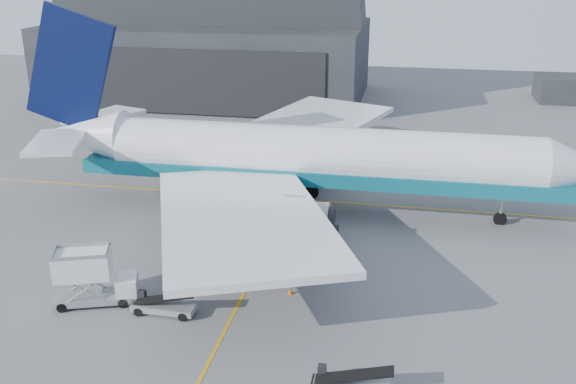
% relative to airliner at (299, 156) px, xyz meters
% --- Properties ---
extents(ground, '(200.00, 200.00, 0.00)m').
position_rel_airliner_xyz_m(ground, '(-1.11, -17.48, -5.25)').
color(ground, '#565659').
rests_on(ground, ground).
extents(taxi_lines, '(80.00, 42.12, 0.02)m').
position_rel_airliner_xyz_m(taxi_lines, '(-1.11, -4.82, -5.24)').
color(taxi_lines, orange).
rests_on(taxi_lines, ground).
extents(hangar, '(50.00, 28.30, 28.00)m').
position_rel_airliner_xyz_m(hangar, '(-23.11, 47.46, 4.29)').
color(hangar, black).
rests_on(hangar, ground).
extents(airliner, '(53.49, 51.87, 18.77)m').
position_rel_airliner_xyz_m(airliner, '(0.00, 0.00, 0.00)').
color(airliner, white).
rests_on(airliner, ground).
extents(catering_truck, '(5.98, 3.79, 3.86)m').
position_rel_airliner_xyz_m(catering_truck, '(-11.00, -19.59, -3.30)').
color(catering_truck, gray).
rests_on(catering_truck, ground).
extents(pushback_tug, '(4.46, 2.94, 1.94)m').
position_rel_airliner_xyz_m(pushback_tug, '(2.29, -6.21, -4.52)').
color(pushback_tug, black).
rests_on(pushback_tug, ground).
extents(belt_loader_a, '(4.60, 1.66, 1.75)m').
position_rel_airliner_xyz_m(belt_loader_a, '(-5.79, -19.90, -4.71)').
color(belt_loader_a, gray).
rests_on(belt_loader_a, ground).
extents(belt_loader_b, '(4.51, 1.67, 1.71)m').
position_rel_airliner_xyz_m(belt_loader_b, '(7.43, -25.82, -4.72)').
color(belt_loader_b, gray).
rests_on(belt_loader_b, ground).
extents(traffic_cone, '(0.35, 0.35, 0.50)m').
position_rel_airliner_xyz_m(traffic_cone, '(2.13, -15.80, -5.02)').
color(traffic_cone, '#E15A07').
rests_on(traffic_cone, ground).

